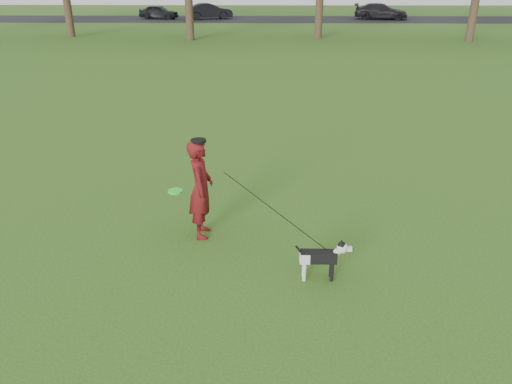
{
  "coord_description": "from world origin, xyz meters",
  "views": [
    {
      "loc": [
        0.74,
        -6.61,
        3.93
      ],
      "look_at": [
        0.6,
        0.11,
        0.95
      ],
      "focal_mm": 35.0,
      "sensor_mm": 36.0,
      "label": 1
    }
  ],
  "objects_px": {
    "man": "(201,189)",
    "car_left": "(159,12)",
    "dog": "(323,256)",
    "car_right": "(381,11)",
    "car_mid": "(209,11)"
  },
  "relations": [
    {
      "from": "man",
      "to": "dog",
      "type": "height_order",
      "value": "man"
    },
    {
      "from": "man",
      "to": "car_left",
      "type": "relative_size",
      "value": 0.47
    },
    {
      "from": "car_mid",
      "to": "man",
      "type": "bearing_deg",
      "value": 170.09
    },
    {
      "from": "man",
      "to": "car_right",
      "type": "height_order",
      "value": "man"
    },
    {
      "from": "dog",
      "to": "car_mid",
      "type": "height_order",
      "value": "car_mid"
    },
    {
      "from": "dog",
      "to": "car_right",
      "type": "relative_size",
      "value": 0.17
    },
    {
      "from": "car_left",
      "to": "car_mid",
      "type": "xyz_separation_m",
      "value": [
        4.47,
        0.0,
        0.08
      ]
    },
    {
      "from": "car_right",
      "to": "man",
      "type": "bearing_deg",
      "value": 176.67
    },
    {
      "from": "dog",
      "to": "car_mid",
      "type": "bearing_deg",
      "value": 98.26
    },
    {
      "from": "dog",
      "to": "car_right",
      "type": "xyz_separation_m",
      "value": [
        9.2,
        40.71,
        0.32
      ]
    },
    {
      "from": "dog",
      "to": "car_mid",
      "type": "relative_size",
      "value": 0.2
    },
    {
      "from": "man",
      "to": "dog",
      "type": "relative_size",
      "value": 2.03
    },
    {
      "from": "car_left",
      "to": "car_right",
      "type": "relative_size",
      "value": 0.75
    },
    {
      "from": "dog",
      "to": "man",
      "type": "bearing_deg",
      "value": 145.58
    },
    {
      "from": "man",
      "to": "car_mid",
      "type": "height_order",
      "value": "man"
    }
  ]
}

